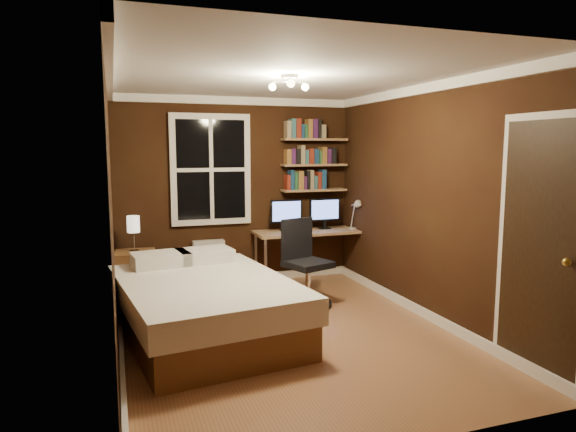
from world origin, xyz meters
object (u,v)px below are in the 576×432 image
object	(u,v)px
radiator	(209,263)
desk	(309,235)
nightstand	(135,275)
bedside_lamp	(134,234)
monitor_right	(325,214)
bed	(205,306)
office_chair	(305,273)
monitor_left	(286,215)
desk_lamp	(355,214)

from	to	relation	value
radiator	desk	size ratio (longest dim) A/B	0.41
nightstand	bedside_lamp	world-z (taller)	bedside_lamp
nightstand	radiator	world-z (taller)	radiator
bedside_lamp	radiator	size ratio (longest dim) A/B	0.70
radiator	monitor_right	world-z (taller)	monitor_right
desk	bedside_lamp	bearing A→B (deg)	-177.57
desk	monitor_right	distance (m)	0.39
bed	monitor_right	size ratio (longest dim) A/B	5.09
bedside_lamp	office_chair	bearing A→B (deg)	-26.16
bed	monitor_left	world-z (taller)	monitor_left
bedside_lamp	office_chair	world-z (taller)	bedside_lamp
desk	monitor_right	world-z (taller)	monitor_right
bed	office_chair	xyz separation A→B (m)	(1.28, 0.62, 0.08)
bed	nightstand	xyz separation A→B (m)	(-0.59, 1.53, -0.01)
desk_lamp	radiator	bearing A→B (deg)	170.29
nightstand	monitor_left	distance (m)	2.11
bedside_lamp	monitor_left	bearing A→B (deg)	4.93
bed	desk	size ratio (longest dim) A/B	1.52
monitor_right	bedside_lamp	bearing A→B (deg)	-176.15
monitor_left	monitor_right	world-z (taller)	same
monitor_left	office_chair	distance (m)	1.22
monitor_left	monitor_right	xyz separation A→B (m)	(0.56, 0.00, 0.00)
nightstand	monitor_right	bearing A→B (deg)	9.80
radiator	monitor_right	size ratio (longest dim) A/B	1.38
monitor_left	nightstand	bearing A→B (deg)	-175.07
nightstand	office_chair	distance (m)	2.08
nightstand	desk	xyz separation A→B (m)	(2.30, 0.10, 0.36)
bed	desk_lamp	size ratio (longest dim) A/B	5.19
monitor_left	desk_lamp	world-z (taller)	desk_lamp
bedside_lamp	desk	distance (m)	2.31
bed	radiator	distance (m)	1.86
nightstand	office_chair	xyz separation A→B (m)	(1.87, -0.92, 0.09)
office_chair	desk	bearing A→B (deg)	47.35
monitor_left	bed	bearing A→B (deg)	-129.70
bedside_lamp	monitor_left	xyz separation A→B (m)	(2.00, 0.17, 0.12)
bedside_lamp	radiator	bearing A→B (deg)	16.74
bedside_lamp	desk_lamp	size ratio (longest dim) A/B	0.99
desk_lamp	office_chair	bearing A→B (deg)	-140.94
monitor_left	desk	bearing A→B (deg)	-13.99
bedside_lamp	radiator	world-z (taller)	bedside_lamp
monitor_left	office_chair	xyz separation A→B (m)	(-0.14, -1.09, -0.54)
nightstand	office_chair	bearing A→B (deg)	-20.22
monitor_right	desk_lamp	world-z (taller)	desk_lamp
monitor_right	desk_lamp	distance (m)	0.43
desk_lamp	monitor_left	bearing A→B (deg)	166.40
desk	desk_lamp	xyz separation A→B (m)	(0.63, -0.15, 0.28)
monitor_right	office_chair	xyz separation A→B (m)	(-0.70, -1.09, -0.54)
desk	office_chair	bearing A→B (deg)	-113.36
monitor_left	monitor_right	distance (m)	0.56
monitor_right	radiator	bearing A→B (deg)	175.96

